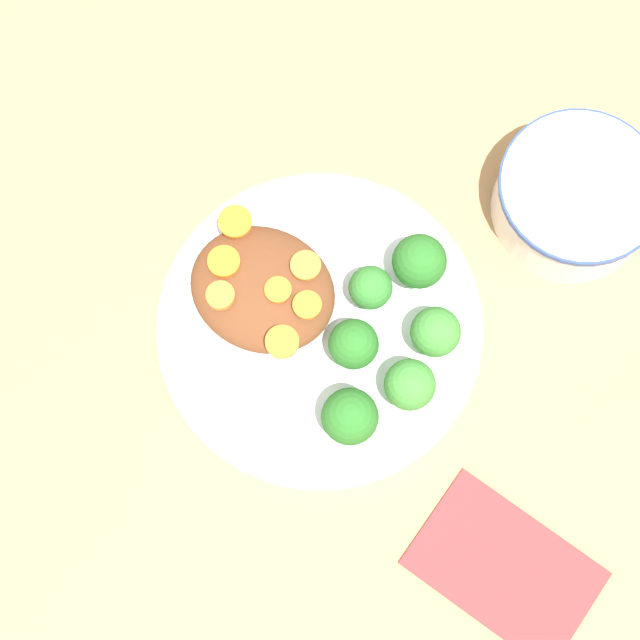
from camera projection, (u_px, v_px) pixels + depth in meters
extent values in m
plane|color=tan|center=(320.00, 330.00, 0.86)|extent=(4.00, 4.00, 0.00)
cylinder|color=white|center=(320.00, 327.00, 0.85)|extent=(0.26, 0.26, 0.01)
torus|color=white|center=(320.00, 325.00, 0.84)|extent=(0.26, 0.26, 0.01)
cylinder|color=silver|center=(575.00, 198.00, 0.86)|extent=(0.13, 0.13, 0.06)
cylinder|color=#2D478C|center=(582.00, 186.00, 0.83)|extent=(0.13, 0.13, 0.01)
cylinder|color=white|center=(580.00, 189.00, 0.84)|extent=(0.10, 0.10, 0.01)
ellipsoid|color=brown|center=(263.00, 289.00, 0.83)|extent=(0.12, 0.10, 0.04)
cylinder|color=#7FA85B|center=(433.00, 339.00, 0.83)|extent=(0.02, 0.02, 0.02)
sphere|color=#3D8433|center=(436.00, 332.00, 0.81)|extent=(0.04, 0.04, 0.04)
cylinder|color=#759E51|center=(353.00, 351.00, 0.83)|extent=(0.01, 0.01, 0.02)
sphere|color=#286B23|center=(354.00, 344.00, 0.80)|extent=(0.04, 0.04, 0.04)
cylinder|color=#759E51|center=(369.00, 295.00, 0.84)|extent=(0.01, 0.01, 0.02)
sphere|color=#337A2D|center=(371.00, 288.00, 0.82)|extent=(0.03, 0.03, 0.03)
cylinder|color=#7FA85B|center=(349.00, 422.00, 0.81)|extent=(0.02, 0.02, 0.02)
sphere|color=#286B23|center=(350.00, 417.00, 0.79)|extent=(0.04, 0.04, 0.04)
cylinder|color=#7FA85B|center=(417.00, 270.00, 0.84)|extent=(0.02, 0.02, 0.02)
sphere|color=#286B23|center=(419.00, 261.00, 0.82)|extent=(0.04, 0.04, 0.04)
cylinder|color=#759E51|center=(408.00, 390.00, 0.82)|extent=(0.01, 0.01, 0.02)
sphere|color=#3D8433|center=(410.00, 385.00, 0.80)|extent=(0.04, 0.04, 0.04)
cylinder|color=orange|center=(220.00, 295.00, 0.81)|extent=(0.02, 0.02, 0.01)
cylinder|color=orange|center=(278.00, 290.00, 0.81)|extent=(0.02, 0.02, 0.00)
cylinder|color=orange|center=(282.00, 342.00, 0.80)|extent=(0.03, 0.03, 0.01)
cylinder|color=orange|center=(235.00, 222.00, 0.83)|extent=(0.03, 0.03, 0.00)
cylinder|color=orange|center=(306.00, 266.00, 0.82)|extent=(0.02, 0.02, 0.00)
cylinder|color=orange|center=(310.00, 301.00, 0.81)|extent=(0.02, 0.02, 0.01)
cylinder|color=orange|center=(226.00, 258.00, 0.82)|extent=(0.03, 0.03, 0.01)
cube|color=#B73333|center=(505.00, 568.00, 0.80)|extent=(0.15, 0.10, 0.01)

